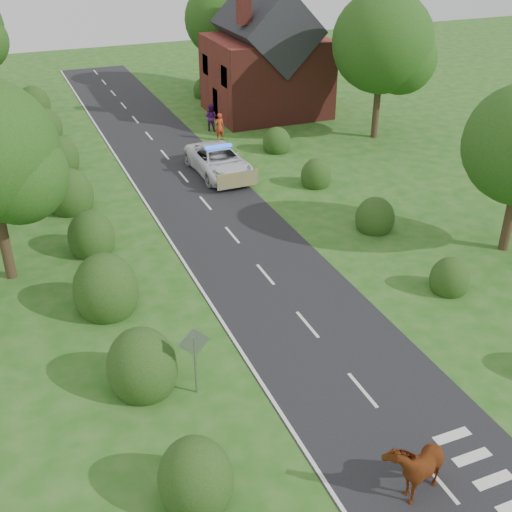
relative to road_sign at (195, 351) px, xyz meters
name	(u,v)px	position (x,y,z in m)	size (l,w,h in m)	color
ground	(362,390)	(5.00, -2.00, -1.65)	(120.00, 120.00, 0.00)	#205D14
road	(212,211)	(5.00, 13.00, -1.64)	(6.00, 70.00, 0.02)	black
road_markings	(194,233)	(3.40, 10.93, -1.63)	(4.96, 70.00, 0.01)	white
hedgerow_left	(94,249)	(-1.51, 9.69, -0.91)	(2.75, 50.41, 3.00)	#1D3B0D
hedgerow_right	(362,209)	(11.60, 9.21, -1.10)	(2.10, 45.78, 2.10)	#1D3B0D
tree_right_b	(387,46)	(19.29, 19.84, 4.28)	(6.56, 6.40, 9.40)	#332316
tree_right_c	(225,23)	(14.27, 35.85, 3.69)	(6.15, 6.00, 8.58)	#332316
road_sign	(195,351)	(0.00, 0.00, 0.00)	(1.06, 0.08, 2.53)	gray
house	(266,62)	(14.49, 28.00, 2.13)	(8.00, 7.40, 9.17)	maroon
cow	(415,466)	(4.23, -5.89, -0.90)	(1.12, 2.12, 1.51)	maroon
police_van	(219,161)	(7.07, 17.63, -0.85)	(2.76, 5.87, 1.75)	silver
pedestrian_red	(219,127)	(9.16, 23.38, -0.74)	(0.66, 0.44, 1.82)	#B1331C
pedestrian_purple	(211,117)	(9.30, 25.54, -0.72)	(0.90, 0.70, 1.86)	#501761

